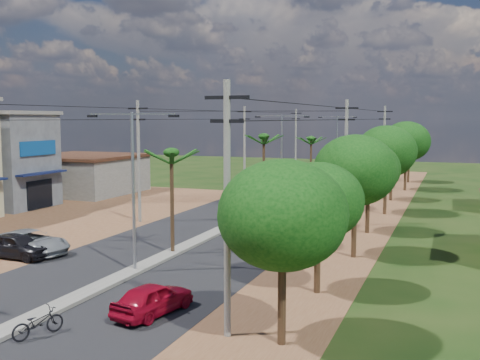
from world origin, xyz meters
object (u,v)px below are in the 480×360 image
at_px(car_silver_mid, 290,211).
at_px(moto_rider_east, 38,324).
at_px(car_red_near, 153,299).
at_px(car_parked_silver, 30,243).
at_px(car_white_far, 286,185).
at_px(car_parked_dark, 17,246).

bearing_deg(car_silver_mid, moto_rider_east, 70.99).
bearing_deg(car_red_near, car_parked_silver, -16.83).
xyz_separation_m(car_silver_mid, car_white_far, (-4.60, 14.43, 0.14)).
distance_m(car_red_near, car_silver_mid, 22.21).
bearing_deg(car_white_far, car_silver_mid, -64.97).
height_order(car_red_near, car_parked_dark, car_parked_dark).
height_order(car_parked_silver, moto_rider_east, car_parked_silver).
relative_size(car_white_far, moto_rider_east, 2.81).
bearing_deg(car_red_near, car_parked_dark, -12.74).
height_order(car_red_near, car_silver_mid, car_silver_mid).
bearing_deg(car_silver_mid, car_white_far, -87.33).
relative_size(car_silver_mid, car_parked_silver, 0.81).
distance_m(car_white_far, car_parked_silver, 31.10).
bearing_deg(car_white_far, moto_rider_east, -78.65).
height_order(car_white_far, car_parked_dark, car_white_far).
distance_m(car_white_far, moto_rider_east, 40.18).
bearing_deg(car_parked_silver, car_white_far, -4.10).
height_order(car_silver_mid, car_white_far, car_white_far).
distance_m(car_silver_mid, car_parked_silver, 19.26).
distance_m(car_silver_mid, car_white_far, 15.15).
bearing_deg(car_white_far, car_parked_silver, -93.78).
bearing_deg(car_parked_dark, car_parked_silver, 1.34).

